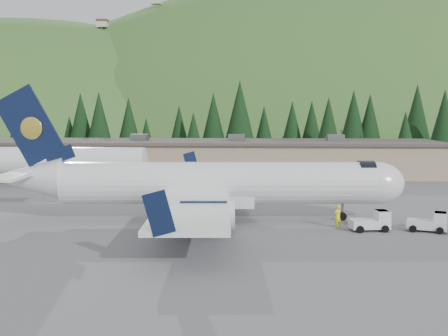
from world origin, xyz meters
The scene contains 9 objects.
ground centered at (0.00, 0.00, 0.00)m, with size 600.00×600.00×0.00m, color slate.
airliner centered at (-1.03, -0.06, 3.13)m, with size 35.38×33.18×11.74m.
second_airliner centered at (-24.92, 22.00, 3.32)m, with size 27.50×11.00×10.05m.
baggage_tug_a centered at (12.39, -3.46, 0.72)m, with size 3.21×2.20×1.61m.
baggage_tug_b centered at (16.84, -3.59, 0.71)m, with size 3.27×2.48×1.58m.
terminal_building centered at (-5.01, 38.00, 2.62)m, with size 71.00×17.00×6.10m.
ramp_worker centered at (9.74, -2.65, 0.96)m, with size 0.70×0.46×1.91m, color yellow.
tree_line centered at (-4.27, 60.47, 7.31)m, with size 112.44×19.04×14.27m.
hills centered at (53.34, 207.38, -82.80)m, with size 614.00×330.00×300.00m.
Camera 1 is at (3.23, -47.86, 9.22)m, focal length 45.00 mm.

